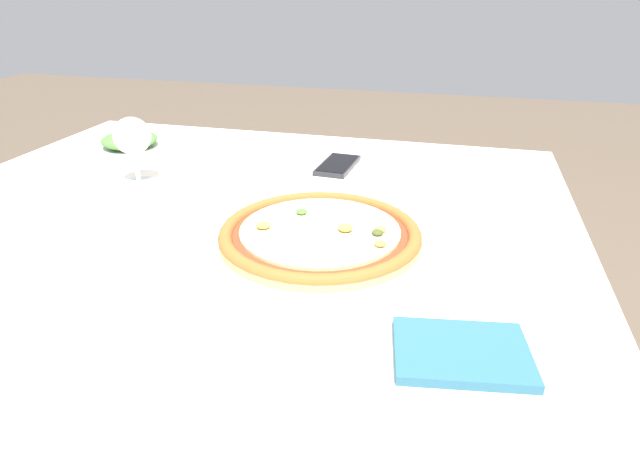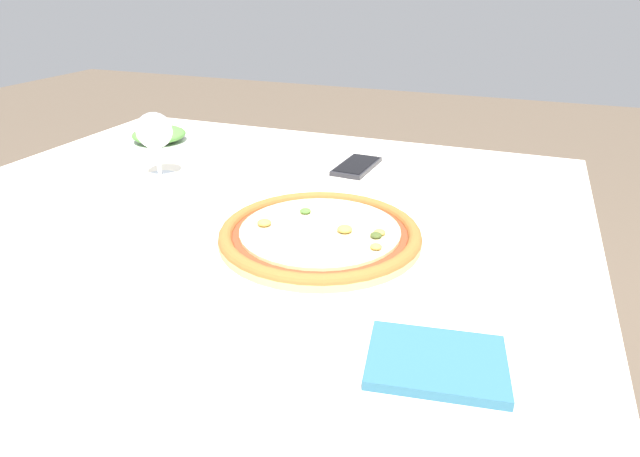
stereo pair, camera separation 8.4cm
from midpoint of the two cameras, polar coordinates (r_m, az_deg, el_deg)
dining_table at (r=0.99m, az=-7.10°, el=-2.98°), size 1.23×1.16×0.73m
pizza_plate at (r=0.84m, az=2.85°, el=-0.87°), size 0.36×0.36×0.04m
wine_glass_far_left at (r=1.15m, az=-15.26°, el=9.78°), size 0.07×0.07×0.14m
cell_phone at (r=1.20m, az=5.94°, el=6.62°), size 0.08×0.15×0.01m
side_plate at (r=1.41m, az=-15.12°, el=9.24°), size 0.23×0.23×0.05m
napkin_folded at (r=0.62m, az=16.22°, el=-13.62°), size 0.17×0.13×0.01m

